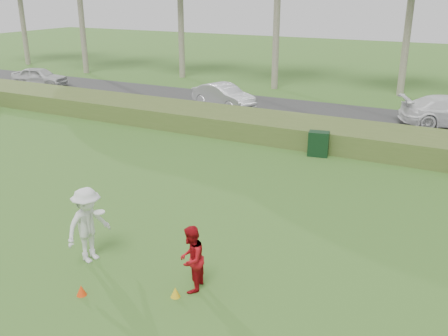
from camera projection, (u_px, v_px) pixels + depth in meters
The scene contains 10 objects.
ground at pixel (149, 267), 12.23m from camera, with size 120.00×120.00×0.00m, color #316120.
reed_strip at pixel (307, 132), 22.10m from camera, with size 80.00×3.00×0.90m, color #455D25.
park_road at pixel (337, 117), 26.41m from camera, with size 80.00×6.00×0.06m, color #2D2D2D.
player_white at pixel (88, 225), 12.22m from camera, with size 1.00×1.36×1.94m.
player_red at pixel (191, 259), 11.06m from camera, with size 0.76×0.59×1.56m, color #A60E15.
cone_orange at pixel (81, 290), 11.06m from camera, with size 0.23×0.23×0.25m, color #FC410D.
cone_yellow at pixel (175, 292), 11.00m from camera, with size 0.22×0.22×0.24m, color yellow.
utility_cabinet at pixel (318, 144), 20.19m from camera, with size 0.81×0.51×1.01m, color black.
car_left at pixel (39, 77), 34.33m from camera, with size 1.53×3.80×1.29m, color silver.
car_mid at pixel (223, 96), 28.21m from camera, with size 1.39×3.99×1.31m, color silver.
Camera 1 is at (6.56, -8.63, 6.43)m, focal length 40.00 mm.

